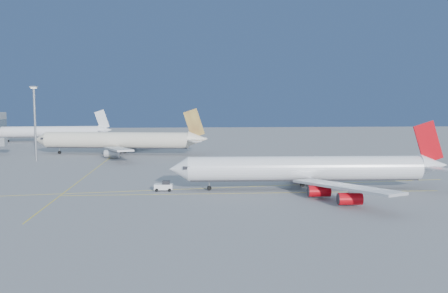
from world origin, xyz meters
TOP-DOWN VIEW (x-y plane):
  - ground at (0.00, 0.00)m, footprint 500.00×500.00m
  - taxiway_lines at (-14.71, 6.34)m, footprint 118.86×140.00m
  - airliner_virgin at (19.49, -10.40)m, footprint 68.85×61.91m
  - airliner_etihad at (-37.43, 70.63)m, footprint 70.50×64.57m
  - airliner_third at (-80.94, 132.77)m, footprint 61.33×56.49m
  - pushback_tug at (-16.37, -9.51)m, footprint 4.46×2.81m
  - light_mast at (-64.81, 51.58)m, footprint 2.30×2.30m

SIDE VIEW (x-z plane):
  - ground at x=0.00m, z-range 0.00..0.00m
  - taxiway_lines at x=-14.71m, z-range 0.00..0.02m
  - pushback_tug at x=-16.37m, z-range -0.09..2.38m
  - airliner_third at x=-80.94m, z-range -3.25..13.20m
  - airliner_virgin at x=19.49m, z-range -3.38..13.63m
  - airliner_etihad at x=-37.43m, z-range -3.60..14.82m
  - light_mast at x=-64.81m, z-range 2.40..29.00m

